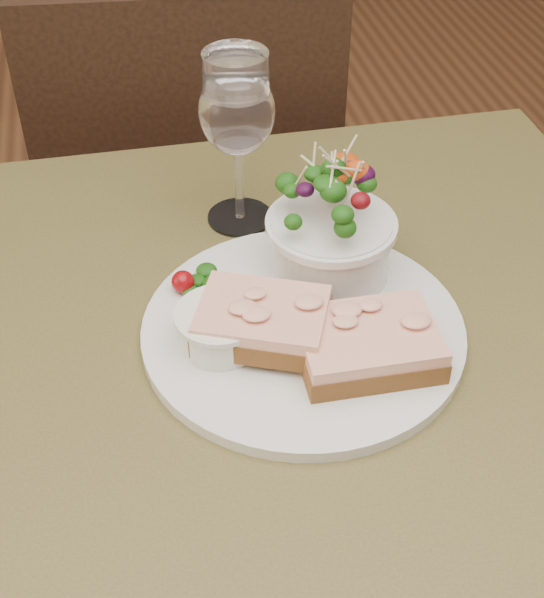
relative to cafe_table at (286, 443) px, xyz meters
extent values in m
cube|color=#453E1D|center=(0.00, 0.00, 0.08)|extent=(0.80, 0.80, 0.04)
cylinder|color=black|center=(-0.34, 0.34, -0.29)|extent=(0.05, 0.05, 0.71)
cylinder|color=black|center=(0.34, 0.34, -0.29)|extent=(0.05, 0.05, 0.71)
cube|color=black|center=(-0.01, 0.68, -0.20)|extent=(0.46, 0.46, 0.04)
cube|color=black|center=(-0.03, 0.49, 0.03)|extent=(0.42, 0.08, 0.45)
cube|color=black|center=(-0.01, 0.68, -0.42)|extent=(0.39, 0.39, 0.45)
cylinder|color=silver|center=(0.02, 0.04, 0.11)|extent=(0.29, 0.29, 0.01)
cube|color=#532E16|center=(0.07, -0.01, 0.12)|extent=(0.12, 0.09, 0.02)
cube|color=#FFF8C1|center=(0.07, -0.01, 0.14)|extent=(0.12, 0.09, 0.01)
cube|color=#532E16|center=(-0.02, 0.03, 0.13)|extent=(0.13, 0.12, 0.02)
cube|color=#FFF8C1|center=(-0.02, 0.03, 0.15)|extent=(0.13, 0.12, 0.01)
cylinder|color=white|center=(-0.05, 0.03, 0.13)|extent=(0.07, 0.07, 0.04)
cylinder|color=brown|center=(-0.05, 0.03, 0.15)|extent=(0.06, 0.06, 0.01)
cylinder|color=silver|center=(0.07, 0.11, 0.14)|extent=(0.11, 0.11, 0.06)
ellipsoid|color=black|center=(0.07, 0.11, 0.20)|extent=(0.10, 0.10, 0.06)
ellipsoid|color=black|center=(-0.06, 0.12, 0.12)|extent=(0.04, 0.04, 0.01)
sphere|color=maroon|center=(-0.08, 0.11, 0.12)|extent=(0.02, 0.02, 0.02)
cylinder|color=white|center=(0.00, 0.23, 0.10)|extent=(0.07, 0.07, 0.00)
cylinder|color=white|center=(0.00, 0.23, 0.15)|extent=(0.01, 0.01, 0.09)
ellipsoid|color=white|center=(0.00, 0.23, 0.23)|extent=(0.08, 0.08, 0.09)
camera|label=1|loc=(-0.12, -0.50, 0.63)|focal=50.00mm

